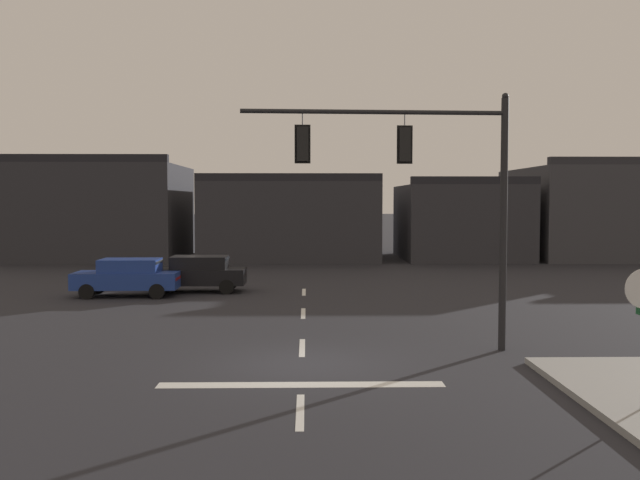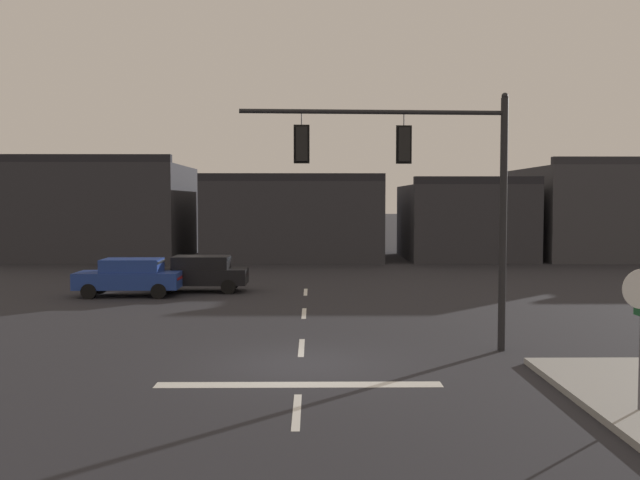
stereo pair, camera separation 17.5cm
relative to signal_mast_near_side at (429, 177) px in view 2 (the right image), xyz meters
The scene contains 7 objects.
ground_plane 6.04m from the signal_mast_near_side, 157.02° to the right, with size 400.00×400.00×0.00m, color #232328.
stop_bar_paint 6.80m from the signal_mast_near_side, 134.83° to the right, with size 6.40×0.50×0.01m, color silver.
lane_centreline 5.88m from the signal_mast_near_side, behind, with size 0.16×26.40×0.01m.
signal_mast_near_side is the anchor object (origin of this frame).
car_lot_nearside 15.68m from the signal_mast_near_side, 122.84° to the left, with size 4.46×1.92×1.61m.
car_lot_middle 16.21m from the signal_mast_near_side, 134.22° to the left, with size 4.47×1.95×1.61m.
building_row 31.86m from the signal_mast_near_side, 82.99° to the left, with size 58.68×12.22×7.04m.
Camera 2 is at (0.31, -17.59, 4.11)m, focal length 39.79 mm.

